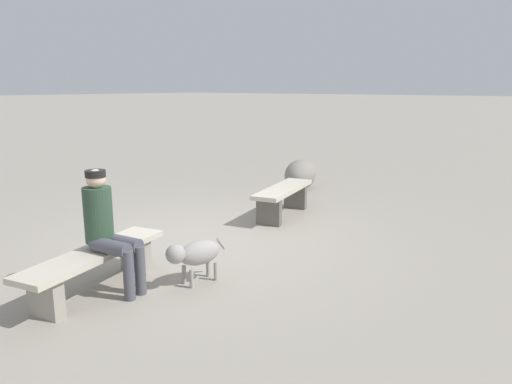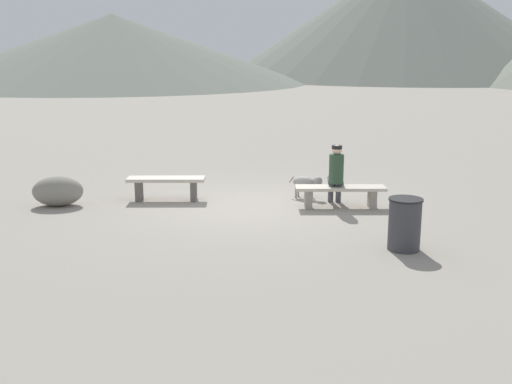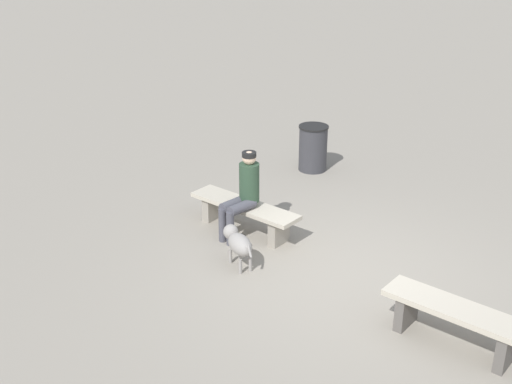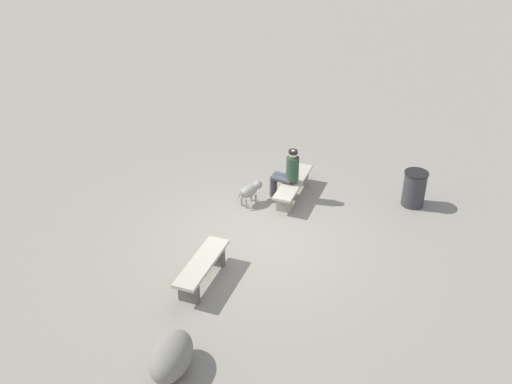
{
  "view_description": "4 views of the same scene",
  "coord_description": "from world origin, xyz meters",
  "views": [
    {
      "loc": [
        4.52,
        4.38,
        2.07
      ],
      "look_at": [
        -0.34,
        0.63,
        0.72
      ],
      "focal_mm": 33.9,
      "sensor_mm": 36.0,
      "label": 1
    },
    {
      "loc": [
        2.77,
        -11.83,
        3.1
      ],
      "look_at": [
        0.34,
        -0.68,
        0.45
      ],
      "focal_mm": 43.88,
      "sensor_mm": 36.0,
      "label": 2
    },
    {
      "loc": [
        -5.1,
        5.41,
        4.38
      ],
      "look_at": [
        1.39,
        0.38,
        0.81
      ],
      "focal_mm": 46.21,
      "sensor_mm": 36.0,
      "label": 3
    },
    {
      "loc": [
        -8.25,
        -5.33,
        6.91
      ],
      "look_at": [
        0.98,
        0.7,
        0.41
      ],
      "focal_mm": 40.58,
      "sensor_mm": 36.0,
      "label": 4
    }
  ],
  "objects": [
    {
      "name": "ground",
      "position": [
        0.0,
        0.0,
        -0.03
      ],
      "size": [
        210.0,
        210.0,
        0.06
      ],
      "primitive_type": "cube",
      "color": "gray"
    },
    {
      "name": "seated_person",
      "position": [
        1.73,
        0.34,
        0.69
      ],
      "size": [
        0.37,
        0.66,
        1.26
      ],
      "rotation": [
        0.0,
        0.0,
        0.13
      ],
      "color": "#2D4733",
      "rests_on": "ground"
    },
    {
      "name": "bench_left",
      "position": [
        -1.74,
        0.1,
        0.34
      ],
      "size": [
        1.65,
        0.76,
        0.48
      ],
      "rotation": [
        0.0,
        0.0,
        0.22
      ],
      "color": "#605B56",
      "rests_on": "ground"
    },
    {
      "name": "bench_right",
      "position": [
        1.84,
        0.24,
        0.31
      ],
      "size": [
        1.82,
        0.8,
        0.43
      ],
      "rotation": [
        0.0,
        0.0,
        0.22
      ],
      "color": "gray",
      "rests_on": "ground"
    },
    {
      "name": "trash_bin",
      "position": [
        3.04,
        -2.19,
        0.41
      ],
      "size": [
        0.53,
        0.53,
        0.83
      ],
      "color": "#38383D",
      "rests_on": "ground"
    },
    {
      "name": "dog",
      "position": [
        1.08,
        0.91,
        0.33
      ],
      "size": [
        0.73,
        0.35,
        0.49
      ],
      "rotation": [
        0.0,
        0.0,
        6.08
      ],
      "color": "gray",
      "rests_on": "ground"
    },
    {
      "name": "boulder",
      "position": [
        -3.69,
        -0.81,
        0.3
      ],
      "size": [
        1.14,
        0.9,
        0.6
      ],
      "primitive_type": "ellipsoid",
      "rotation": [
        0.0,
        0.0,
        0.33
      ],
      "color": "gray",
      "rests_on": "ground"
    }
  ]
}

